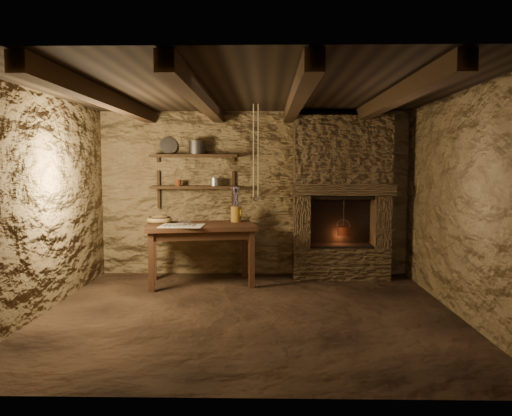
{
  "coord_description": "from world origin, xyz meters",
  "views": [
    {
      "loc": [
        0.18,
        -5.34,
        1.61
      ],
      "look_at": [
        0.05,
        0.9,
        1.08
      ],
      "focal_mm": 35.0,
      "sensor_mm": 36.0,
      "label": 1
    }
  ],
  "objects_px": {
    "red_pot": "(343,230)",
    "iron_stockpot": "(197,148)",
    "stoneware_jug": "(236,207)",
    "wooden_bowl": "(160,220)",
    "work_table": "(201,252)"
  },
  "relations": [
    {
      "from": "iron_stockpot",
      "to": "red_pot",
      "type": "bearing_deg",
      "value": -3.27
    },
    {
      "from": "red_pot",
      "to": "iron_stockpot",
      "type": "bearing_deg",
      "value": 176.73
    },
    {
      "from": "wooden_bowl",
      "to": "red_pot",
      "type": "relative_size",
      "value": 0.65
    },
    {
      "from": "stoneware_jug",
      "to": "red_pot",
      "type": "height_order",
      "value": "stoneware_jug"
    },
    {
      "from": "work_table",
      "to": "stoneware_jug",
      "type": "xyz_separation_m",
      "value": [
        0.46,
        0.27,
        0.59
      ]
    },
    {
      "from": "work_table",
      "to": "iron_stockpot",
      "type": "height_order",
      "value": "iron_stockpot"
    },
    {
      "from": "work_table",
      "to": "wooden_bowl",
      "type": "bearing_deg",
      "value": 159.48
    },
    {
      "from": "stoneware_jug",
      "to": "iron_stockpot",
      "type": "height_order",
      "value": "iron_stockpot"
    },
    {
      "from": "wooden_bowl",
      "to": "red_pot",
      "type": "distance_m",
      "value": 2.59
    },
    {
      "from": "work_table",
      "to": "wooden_bowl",
      "type": "distance_m",
      "value": 0.72
    },
    {
      "from": "iron_stockpot",
      "to": "red_pot",
      "type": "distance_m",
      "value": 2.4
    },
    {
      "from": "iron_stockpot",
      "to": "stoneware_jug",
      "type": "bearing_deg",
      "value": -20.81
    },
    {
      "from": "stoneware_jug",
      "to": "iron_stockpot",
      "type": "distance_m",
      "value": 1.02
    },
    {
      "from": "iron_stockpot",
      "to": "red_pot",
      "type": "xyz_separation_m",
      "value": [
        2.1,
        -0.12,
        -1.17
      ]
    },
    {
      "from": "iron_stockpot",
      "to": "red_pot",
      "type": "relative_size",
      "value": 0.43
    }
  ]
}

